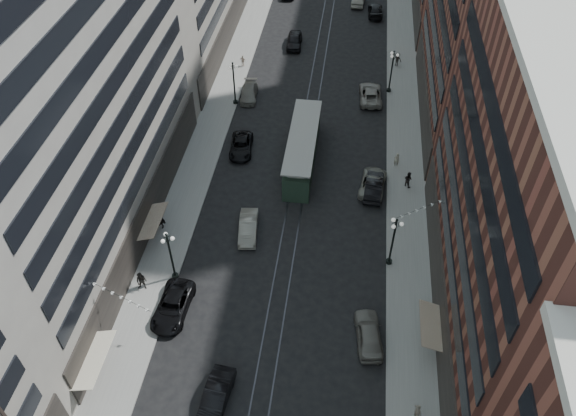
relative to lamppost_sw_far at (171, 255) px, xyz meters
The scene contains 30 objects.
ground 33.44m from the lamppost_sw_far, 73.96° to the left, with size 220.00×220.00×0.00m, color black.
sidewalk_west 42.15m from the lamppost_sw_far, 92.45° to the left, with size 4.00×180.00×0.15m, color gray.
sidewalk_east 46.70m from the lamppost_sw_far, 64.31° to the left, with size 4.00×180.00×0.15m, color gray.
rail_west 42.96m from the lamppost_sw_far, 78.56° to the left, with size 0.12×180.00×0.02m, color #2D2D33.
rail_east 43.26m from the lamppost_sw_far, 76.74° to the left, with size 0.12×180.00×0.02m, color #2D2D33.
building_west_mid 14.31m from the lamppost_sw_far, 147.34° to the left, with size 8.00×36.00×28.00m, color #9E9A8C.
building_east_mid 27.67m from the lamppost_sw_far, ahead, with size 8.00×30.00×24.00m, color brown.
lamppost_sw_far is the anchor object (origin of this frame).
lamppost_sw_mid 27.00m from the lamppost_sw_far, 90.00° to the left, with size 1.03×1.14×5.52m.
lamppost_se_far 18.83m from the lamppost_sw_far, 12.26° to the left, with size 1.03×1.14×5.52m.
lamppost_se_mid 36.91m from the lamppost_sw_far, 60.10° to the left, with size 1.03×1.14×5.52m.
streetcar 19.49m from the lamppost_sw_far, 61.75° to the left, with size 2.87×12.97×3.59m.
car_2 4.24m from the lamppost_sw_far, 76.92° to the right, with size 2.52×5.46×1.52m, color black.
car_4 17.41m from the lamppost_sw_far, 13.76° to the right, with size 1.95×4.85×1.65m, color #67645C.
car_5 12.55m from the lamppost_sw_far, 60.72° to the right, with size 1.67×4.79×1.58m, color black.
pedestrian_2 3.46m from the lamppost_sw_far, 147.23° to the right, with size 0.94×0.52×1.93m, color black.
pedestrian_4 22.78m from the lamppost_sw_far, 26.42° to the right, with size 0.92×0.42×1.57m, color #B2A693.
car_7 18.46m from the lamppost_sw_far, 82.47° to the left, with size 2.32×5.03×1.40m, color black.
car_8 28.77m from the lamppost_sw_far, 87.22° to the left, with size 1.94×4.77×1.38m, color #65635A.
car_10 21.58m from the lamppost_sw_far, 38.24° to the left, with size 1.70×4.88×1.61m, color black.
car_11 34.22m from the lamppost_sw_far, 61.79° to the left, with size 2.59×5.62×1.56m, color gray.
car_12 55.59m from the lamppost_sw_far, 72.87° to the left, with size 2.11×5.19×1.51m, color black.
car_13 42.48m from the lamppost_sw_far, 82.73° to the left, with size 2.01×4.99×1.70m, color black.
pedestrian_5 6.80m from the lamppost_sw_far, 117.79° to the left, with size 1.72×0.49×1.86m, color black.
pedestrian_6 35.77m from the lamppost_sw_far, 91.09° to the left, with size 0.89×0.40×1.52m, color #BEAE9D.
pedestrian_7 24.99m from the lamppost_sw_far, 35.66° to the left, with size 0.87×0.48×1.78m, color black.
pedestrian_8 26.09m from the lamppost_sw_far, 42.66° to the left, with size 0.61×0.40×1.67m, color #A09A85.
pedestrian_9 43.02m from the lamppost_sw_far, 63.14° to the left, with size 1.16×0.48×1.80m, color black.
car_extra_1 8.43m from the lamppost_sw_far, 48.71° to the left, with size 1.63×4.67×1.54m, color gray.
car_extra_2 21.93m from the lamppost_sw_far, 39.80° to the left, with size 2.40×5.20×1.45m, color slate.
Camera 1 is at (4.40, -1.17, 38.54)m, focal length 35.00 mm.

